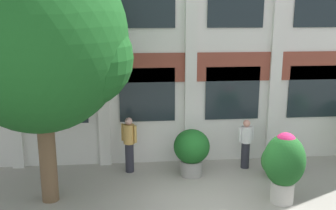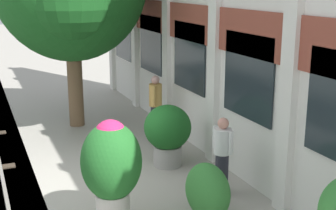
{
  "view_description": "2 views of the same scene",
  "coord_description": "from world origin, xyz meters",
  "px_view_note": "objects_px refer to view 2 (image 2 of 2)",
  "views": [
    {
      "loc": [
        -1.83,
        -8.94,
        4.82
      ],
      "look_at": [
        -0.81,
        1.96,
        2.17
      ],
      "focal_mm": 42.0,
      "sensor_mm": 36.0,
      "label": 1
    },
    {
      "loc": [
        9.13,
        -1.97,
        4.07
      ],
      "look_at": [
        0.67,
        1.61,
        1.65
      ],
      "focal_mm": 50.0,
      "sensor_mm": 36.0,
      "label": 2
    }
  ],
  "objects_px": {
    "potted_plant_stone_basin": "(111,164)",
    "potted_plant_glazed_jar": "(168,131)",
    "resident_watching_tracks": "(222,153)",
    "topiary_hedge": "(208,191)",
    "resident_by_doorway": "(156,105)"
  },
  "relations": [
    {
      "from": "potted_plant_glazed_jar",
      "to": "resident_watching_tracks",
      "type": "bearing_deg",
      "value": 13.23
    },
    {
      "from": "potted_plant_glazed_jar",
      "to": "potted_plant_stone_basin",
      "type": "bearing_deg",
      "value": -42.65
    },
    {
      "from": "topiary_hedge",
      "to": "resident_by_doorway",
      "type": "bearing_deg",
      "value": 170.41
    },
    {
      "from": "potted_plant_stone_basin",
      "to": "topiary_hedge",
      "type": "distance_m",
      "value": 1.76
    },
    {
      "from": "topiary_hedge",
      "to": "potted_plant_glazed_jar",
      "type": "bearing_deg",
      "value": 173.05
    },
    {
      "from": "potted_plant_stone_basin",
      "to": "potted_plant_glazed_jar",
      "type": "relative_size",
      "value": 1.32
    },
    {
      "from": "resident_by_doorway",
      "to": "topiary_hedge",
      "type": "bearing_deg",
      "value": 111.85
    },
    {
      "from": "potted_plant_glazed_jar",
      "to": "resident_watching_tracks",
      "type": "distance_m",
      "value": 1.81
    },
    {
      "from": "potted_plant_glazed_jar",
      "to": "resident_by_doorway",
      "type": "bearing_deg",
      "value": 166.85
    },
    {
      "from": "topiary_hedge",
      "to": "resident_watching_tracks",
      "type": "bearing_deg",
      "value": 137.22
    },
    {
      "from": "potted_plant_stone_basin",
      "to": "resident_by_doorway",
      "type": "bearing_deg",
      "value": 149.15
    },
    {
      "from": "resident_watching_tracks",
      "to": "potted_plant_stone_basin",
      "type": "bearing_deg",
      "value": -8.69
    },
    {
      "from": "potted_plant_stone_basin",
      "to": "potted_plant_glazed_jar",
      "type": "height_order",
      "value": "potted_plant_stone_basin"
    },
    {
      "from": "resident_watching_tracks",
      "to": "topiary_hedge",
      "type": "bearing_deg",
      "value": 31.05
    },
    {
      "from": "potted_plant_glazed_jar",
      "to": "topiary_hedge",
      "type": "height_order",
      "value": "potted_plant_glazed_jar"
    }
  ]
}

